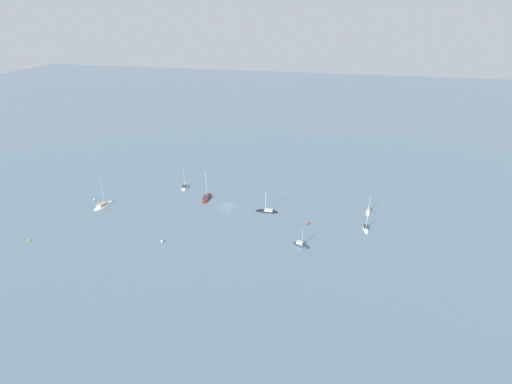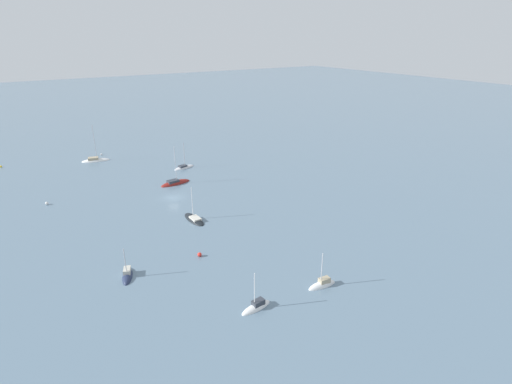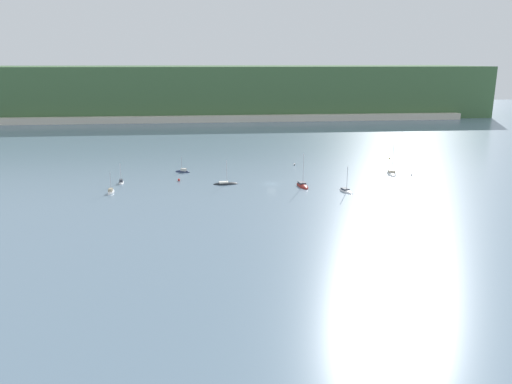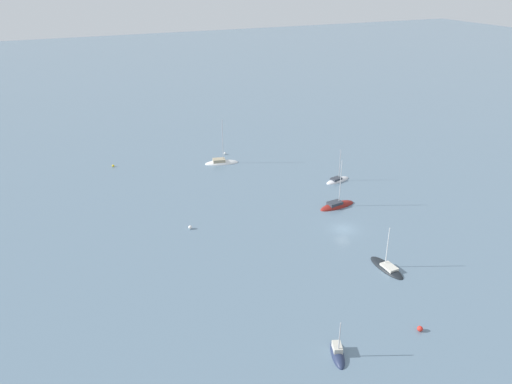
{
  "view_description": "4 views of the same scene",
  "coord_description": "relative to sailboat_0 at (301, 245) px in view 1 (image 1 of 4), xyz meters",
  "views": [
    {
      "loc": [
        -36.48,
        114.73,
        61.67
      ],
      "look_at": [
        -8.84,
        -5.31,
        3.77
      ],
      "focal_mm": 28.0,
      "sensor_mm": 36.0,
      "label": 1
    },
    {
      "loc": [
        -84.9,
        30.8,
        36.63
      ],
      "look_at": [
        -14.0,
        -14.56,
        3.03
      ],
      "focal_mm": 28.0,
      "sensor_mm": 36.0,
      "label": 2
    },
    {
      "loc": [
        -19.29,
        -145.02,
        36.44
      ],
      "look_at": [
        -6.28,
        -15.12,
        1.59
      ],
      "focal_mm": 35.0,
      "sensor_mm": 36.0,
      "label": 3
    },
    {
      "loc": [
        -67.62,
        47.77,
        44.7
      ],
      "look_at": [
        15.14,
        11.1,
        3.3
      ],
      "focal_mm": 35.0,
      "sensor_mm": 36.0,
      "label": 4
    }
  ],
  "objects": [
    {
      "name": "mooring_buoy_0",
      "position": [
        73.76,
        -12.68,
        0.16
      ],
      "size": [
        0.59,
        0.59,
        0.59
      ],
      "color": "white",
      "rests_on": "ground_plane"
    },
    {
      "name": "ground_plane",
      "position": [
        27.44,
        -18.77,
        -0.13
      ],
      "size": [
        600.0,
        600.0,
        0.0
      ],
      "primitive_type": "plane",
      "color": "slate"
    },
    {
      "name": "mooring_buoy_1",
      "position": [
        39.03,
        7.25,
        0.22
      ],
      "size": [
        0.72,
        0.72,
        0.72
      ],
      "color": "white",
      "rests_on": "ground_plane"
    },
    {
      "name": "sailboat_4",
      "position": [
        36.1,
        -22.75,
        -0.04
      ],
      "size": [
        3.42,
        8.4,
        10.8
      ],
      "rotation": [
        0.0,
        0.0,
        4.82
      ],
      "color": "maroon",
      "rests_on": "ground_plane"
    },
    {
      "name": "sailboat_1",
      "position": [
        -19.01,
        -24.81,
        -0.0
      ],
      "size": [
        1.88,
        4.99,
        6.71
      ],
      "rotation": [
        0.0,
        0.0,
        1.48
      ],
      "color": "white",
      "rests_on": "ground_plane"
    },
    {
      "name": "sailboat_0",
      "position": [
        0.0,
        0.0,
        0.0
      ],
      "size": [
        5.36,
        3.28,
        5.94
      ],
      "rotation": [
        0.0,
        0.0,
        2.78
      ],
      "color": "#232D4C",
      "rests_on": "ground_plane"
    },
    {
      "name": "sailboat_2",
      "position": [
        13.51,
        -17.88,
        -0.07
      ],
      "size": [
        7.58,
        2.77,
        7.84
      ],
      "rotation": [
        0.0,
        0.0,
        0.04
      ],
      "color": "black",
      "rests_on": "ground_plane"
    },
    {
      "name": "sailboat_5",
      "position": [
        68.28,
        -9.69,
        -0.01
      ],
      "size": [
        4.72,
        8.68,
        11.81
      ],
      "rotation": [
        0.0,
        0.0,
        4.49
      ],
      "color": "white",
      "rests_on": "ground_plane"
    },
    {
      "name": "sailboat_6",
      "position": [
        47.27,
        -29.96,
        -0.05
      ],
      "size": [
        3.74,
        7.02,
        7.96
      ],
      "rotation": [
        0.0,
        0.0,
        4.95
      ],
      "color": "silver",
      "rests_on": "ground_plane"
    },
    {
      "name": "mooring_buoy_3",
      "position": [
        -0.66,
        -12.51,
        0.25
      ],
      "size": [
        0.76,
        0.76,
        0.76
      ],
      "color": "red",
      "rests_on": "ground_plane"
    },
    {
      "name": "mooring_buoy_2",
      "position": [
        76.65,
        15.13,
        0.14
      ],
      "size": [
        0.56,
        0.56,
        0.56
      ],
      "color": "yellow",
      "rests_on": "ground_plane"
    },
    {
      "name": "sailboat_3",
      "position": [
        -18.0,
        -13.26,
        -0.0
      ],
      "size": [
        2.1,
        5.19,
        6.64
      ],
      "rotation": [
        0.0,
        0.0,
        1.69
      ],
      "color": "white",
      "rests_on": "ground_plane"
    }
  ]
}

